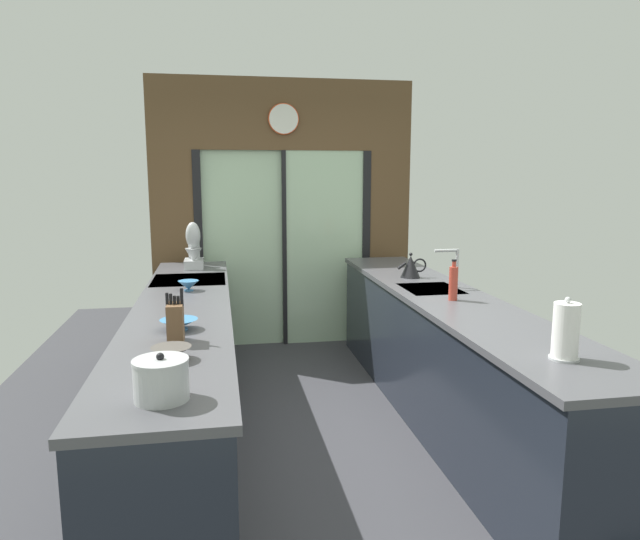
{
  "coord_description": "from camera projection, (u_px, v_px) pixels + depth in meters",
  "views": [
    {
      "loc": [
        -0.66,
        -3.46,
        1.76
      ],
      "look_at": [
        0.09,
        0.81,
        1.04
      ],
      "focal_mm": 32.3,
      "sensor_mm": 36.0,
      "label": 1
    }
  ],
  "objects": [
    {
      "name": "ground_plane",
      "position": [
        313.0,
        412.0,
        4.35
      ],
      "size": [
        5.04,
        7.6,
        0.02
      ],
      "primitive_type": "cube",
      "color": "#38383D"
    },
    {
      "name": "back_wall_unit",
      "position": [
        284.0,
        198.0,
        5.84
      ],
      "size": [
        2.64,
        0.12,
        2.7
      ],
      "color": "brown",
      "rests_on": "ground_plane"
    },
    {
      "name": "left_counter_run",
      "position": [
        183.0,
        381.0,
        3.66
      ],
      "size": [
        0.62,
        3.8,
        0.92
      ],
      "color": "#1E232D",
      "rests_on": "ground_plane"
    },
    {
      "name": "right_counter_run",
      "position": [
        444.0,
        357.0,
        4.13
      ],
      "size": [
        0.62,
        3.8,
        0.92
      ],
      "color": "#1E232D",
      "rests_on": "ground_plane"
    },
    {
      "name": "sink_faucet",
      "position": [
        453.0,
        262.0,
        4.29
      ],
      "size": [
        0.19,
        0.02,
        0.29
      ],
      "color": "#B7BABC",
      "rests_on": "right_counter_run"
    },
    {
      "name": "oven_range",
      "position": [
        191.0,
        335.0,
        4.74
      ],
      "size": [
        0.6,
        0.6,
        0.92
      ],
      "color": "black",
      "rests_on": "ground_plane"
    },
    {
      "name": "mixing_bowl_near",
      "position": [
        171.0,
        353.0,
        2.63
      ],
      "size": [
        0.18,
        0.18,
        0.06
      ],
      "color": "#514C47",
      "rests_on": "left_counter_run"
    },
    {
      "name": "mixing_bowl_mid",
      "position": [
        179.0,
        324.0,
        3.15
      ],
      "size": [
        0.21,
        0.21,
        0.06
      ],
      "color": "teal",
      "rests_on": "left_counter_run"
    },
    {
      "name": "mixing_bowl_far",
      "position": [
        188.0,
        285.0,
        4.2
      ],
      "size": [
        0.15,
        0.15,
        0.08
      ],
      "color": "teal",
      "rests_on": "left_counter_run"
    },
    {
      "name": "knife_block",
      "position": [
        175.0,
        322.0,
        2.91
      ],
      "size": [
        0.09,
        0.14,
        0.28
      ],
      "color": "brown",
      "rests_on": "left_counter_run"
    },
    {
      "name": "stand_mixer",
      "position": [
        194.0,
        250.0,
        5.21
      ],
      "size": [
        0.17,
        0.27,
        0.42
      ],
      "color": "#B7BABC",
      "rests_on": "left_counter_run"
    },
    {
      "name": "stock_pot",
      "position": [
        161.0,
        379.0,
        2.16
      ],
      "size": [
        0.21,
        0.21,
        0.18
      ],
      "color": "#B7BABC",
      "rests_on": "left_counter_run"
    },
    {
      "name": "kettle",
      "position": [
        411.0,
        267.0,
        4.74
      ],
      "size": [
        0.25,
        0.17,
        0.21
      ],
      "color": "black",
      "rests_on": "right_counter_run"
    },
    {
      "name": "soap_bottle",
      "position": [
        453.0,
        283.0,
        3.88
      ],
      "size": [
        0.06,
        0.06,
        0.28
      ],
      "color": "#B23D2D",
      "rests_on": "right_counter_run"
    },
    {
      "name": "paper_towel_roll",
      "position": [
        566.0,
        332.0,
        2.63
      ],
      "size": [
        0.14,
        0.14,
        0.29
      ],
      "color": "#B7BABC",
      "rests_on": "right_counter_run"
    }
  ]
}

